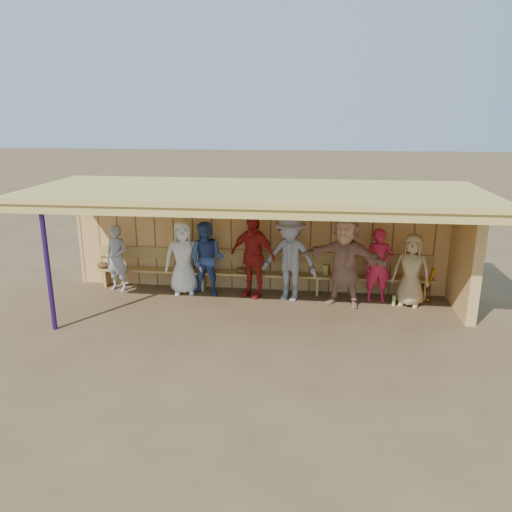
{
  "coord_description": "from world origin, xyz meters",
  "views": [
    {
      "loc": [
        1.16,
        -9.52,
        3.92
      ],
      "look_at": [
        0.0,
        0.35,
        1.05
      ],
      "focal_mm": 35.0,
      "sensor_mm": 36.0,
      "label": 1
    }
  ],
  "objects_px": {
    "bench": "(260,269)",
    "player_e": "(290,257)",
    "player_a": "(117,258)",
    "player_c": "(207,259)",
    "player_b": "(183,257)",
    "player_g": "(379,265)",
    "player_h": "(411,270)",
    "player_d": "(252,256)",
    "player_f": "(345,260)"
  },
  "relations": [
    {
      "from": "player_a",
      "to": "bench",
      "type": "relative_size",
      "value": 0.2
    },
    {
      "from": "player_f",
      "to": "bench",
      "type": "relative_size",
      "value": 0.26
    },
    {
      "from": "player_b",
      "to": "bench",
      "type": "height_order",
      "value": "player_b"
    },
    {
      "from": "player_d",
      "to": "player_f",
      "type": "relative_size",
      "value": 0.95
    },
    {
      "from": "player_d",
      "to": "player_e",
      "type": "relative_size",
      "value": 0.97
    },
    {
      "from": "player_h",
      "to": "player_a",
      "type": "bearing_deg",
      "value": -165.18
    },
    {
      "from": "player_e",
      "to": "player_h",
      "type": "distance_m",
      "value": 2.53
    },
    {
      "from": "player_a",
      "to": "player_c",
      "type": "xyz_separation_m",
      "value": [
        2.08,
        -0.07,
        0.07
      ]
    },
    {
      "from": "player_b",
      "to": "player_g",
      "type": "bearing_deg",
      "value": -12.75
    },
    {
      "from": "player_c",
      "to": "player_d",
      "type": "xyz_separation_m",
      "value": [
        1.0,
        0.07,
        0.09
      ]
    },
    {
      "from": "player_c",
      "to": "player_f",
      "type": "bearing_deg",
      "value": 5.47
    },
    {
      "from": "player_h",
      "to": "player_e",
      "type": "bearing_deg",
      "value": -164.57
    },
    {
      "from": "player_a",
      "to": "player_d",
      "type": "bearing_deg",
      "value": 14.12
    },
    {
      "from": "player_b",
      "to": "player_d",
      "type": "distance_m",
      "value": 1.55
    },
    {
      "from": "player_d",
      "to": "player_f",
      "type": "distance_m",
      "value": 1.99
    },
    {
      "from": "player_b",
      "to": "player_f",
      "type": "height_order",
      "value": "player_f"
    },
    {
      "from": "player_f",
      "to": "player_d",
      "type": "bearing_deg",
      "value": -169.24
    },
    {
      "from": "bench",
      "to": "player_d",
      "type": "bearing_deg",
      "value": -113.3
    },
    {
      "from": "player_d",
      "to": "player_f",
      "type": "height_order",
      "value": "player_f"
    },
    {
      "from": "player_a",
      "to": "player_g",
      "type": "bearing_deg",
      "value": 14.12
    },
    {
      "from": "player_f",
      "to": "player_g",
      "type": "distance_m",
      "value": 0.81
    },
    {
      "from": "player_a",
      "to": "player_g",
      "type": "height_order",
      "value": "player_g"
    },
    {
      "from": "player_b",
      "to": "player_g",
      "type": "distance_m",
      "value": 4.25
    },
    {
      "from": "player_g",
      "to": "bench",
      "type": "relative_size",
      "value": 0.21
    },
    {
      "from": "player_c",
      "to": "player_g",
      "type": "distance_m",
      "value": 3.7
    },
    {
      "from": "player_b",
      "to": "player_c",
      "type": "xyz_separation_m",
      "value": [
        0.55,
        -0.07,
        -0.0
      ]
    },
    {
      "from": "player_g",
      "to": "bench",
      "type": "xyz_separation_m",
      "value": [
        -2.57,
        0.31,
        -0.27
      ]
    },
    {
      "from": "player_b",
      "to": "player_f",
      "type": "distance_m",
      "value": 3.53
    },
    {
      "from": "player_a",
      "to": "player_b",
      "type": "distance_m",
      "value": 1.54
    },
    {
      "from": "player_a",
      "to": "bench",
      "type": "height_order",
      "value": "player_a"
    },
    {
      "from": "player_b",
      "to": "player_g",
      "type": "xyz_separation_m",
      "value": [
        4.25,
        0.0,
        -0.04
      ]
    },
    {
      "from": "player_f",
      "to": "bench",
      "type": "bearing_deg",
      "value": -178.84
    },
    {
      "from": "player_d",
      "to": "player_a",
      "type": "bearing_deg",
      "value": -156.78
    },
    {
      "from": "player_h",
      "to": "player_d",
      "type": "bearing_deg",
      "value": -166.68
    },
    {
      "from": "player_e",
      "to": "bench",
      "type": "height_order",
      "value": "player_e"
    },
    {
      "from": "player_a",
      "to": "player_g",
      "type": "distance_m",
      "value": 5.78
    },
    {
      "from": "player_b",
      "to": "player_f",
      "type": "bearing_deg",
      "value": -17.65
    },
    {
      "from": "player_b",
      "to": "player_h",
      "type": "distance_m",
      "value": 4.9
    },
    {
      "from": "player_c",
      "to": "player_a",
      "type": "bearing_deg",
      "value": -171.78
    },
    {
      "from": "player_a",
      "to": "player_d",
      "type": "relative_size",
      "value": 0.82
    },
    {
      "from": "bench",
      "to": "player_g",
      "type": "bearing_deg",
      "value": -6.79
    },
    {
      "from": "player_e",
      "to": "player_f",
      "type": "distance_m",
      "value": 1.16
    },
    {
      "from": "player_a",
      "to": "player_f",
      "type": "height_order",
      "value": "player_f"
    },
    {
      "from": "player_c",
      "to": "bench",
      "type": "relative_size",
      "value": 0.22
    },
    {
      "from": "player_c",
      "to": "player_e",
      "type": "bearing_deg",
      "value": 7.71
    },
    {
      "from": "player_c",
      "to": "player_f",
      "type": "distance_m",
      "value": 2.97
    },
    {
      "from": "player_h",
      "to": "player_g",
      "type": "bearing_deg",
      "value": -179.36
    },
    {
      "from": "bench",
      "to": "player_e",
      "type": "bearing_deg",
      "value": -32.83
    },
    {
      "from": "player_c",
      "to": "player_g",
      "type": "relative_size",
      "value": 1.04
    },
    {
      "from": "player_d",
      "to": "player_h",
      "type": "xyz_separation_m",
      "value": [
        3.34,
        -0.18,
        -0.15
      ]
    }
  ]
}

